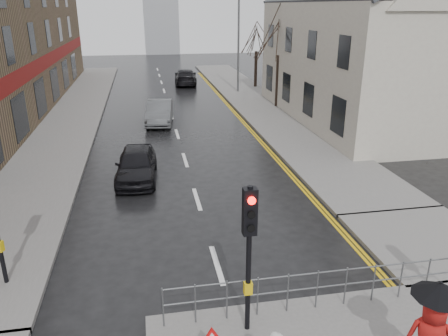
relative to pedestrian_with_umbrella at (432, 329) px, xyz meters
name	(u,v)px	position (x,y,z in m)	size (l,w,h in m)	color
left_pavement	(73,112)	(-9.68, 24.73, -1.21)	(4.00, 44.00, 0.14)	#605E5B
right_pavement	(252,99)	(3.32, 26.73, -1.21)	(4.00, 40.00, 0.14)	#605E5B
pavement_bridge_right	(427,241)	(3.32, 4.73, -1.21)	(4.00, 4.20, 0.14)	#605E5B
building_right_cream	(370,41)	(8.82, 19.73, 3.50)	(9.00, 16.40, 10.10)	beige
traffic_signal_near_left	(249,235)	(-2.98, 1.93, 1.18)	(0.28, 0.27, 3.40)	black
guard_railing_front	(318,281)	(-1.23, 2.33, -0.42)	(7.14, 0.04, 1.00)	#595B5E
street_lamp	(236,34)	(2.64, 29.73, 3.42)	(1.83, 0.25, 8.00)	#595B5E
tree_near	(280,32)	(4.32, 23.73, 3.85)	(2.40, 2.40, 6.58)	black
tree_far	(257,36)	(4.82, 31.73, 3.14)	(2.40, 2.40, 5.64)	black
pedestrian_with_umbrella	(432,329)	(0.00, 0.00, 0.00)	(1.04, 0.96, 2.14)	#AF1814
car_parked	(136,164)	(-5.38, 11.68, -0.61)	(1.59, 3.96, 1.35)	black
car_mid	(160,112)	(-4.01, 20.84, -0.59)	(1.47, 4.22, 1.39)	#4B4D50
car_far	(186,77)	(-1.03, 34.59, -0.59)	(1.95, 4.81, 1.39)	black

